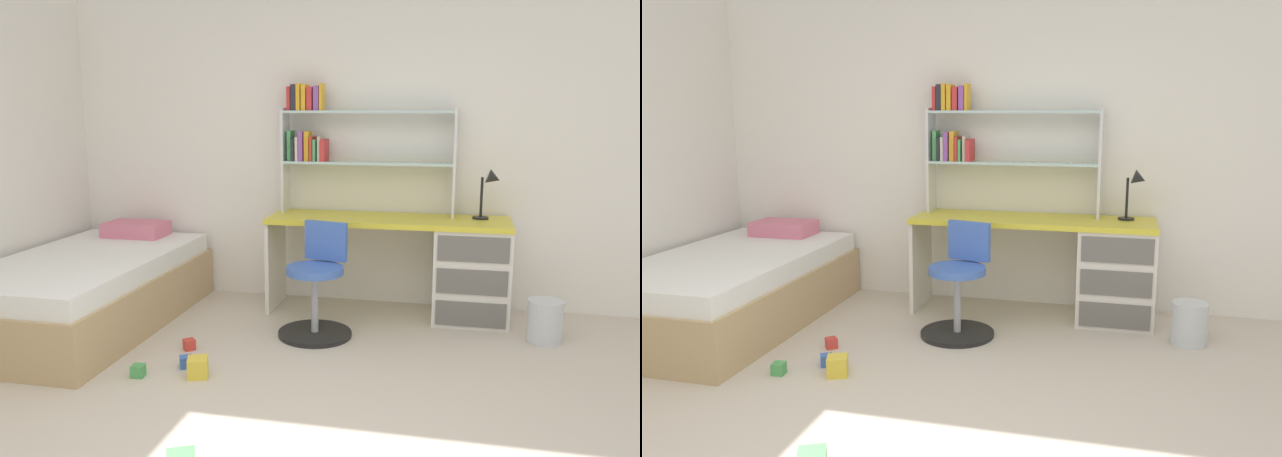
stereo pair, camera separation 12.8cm
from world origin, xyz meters
The scene contains 11 objects.
room_shell centered at (-1.35, 1.37, 1.27)m, with size 6.20×6.56×2.55m.
desk centered at (0.61, 2.48, 0.42)m, with size 1.83×0.56×0.76m.
bookshelf_hutch centered at (-0.28, 2.64, 1.36)m, with size 1.36×0.22×1.01m.
desk_lamp centered at (0.88, 2.54, 1.01)m, with size 0.20×0.17×0.38m.
swivel_chair centered at (-0.30, 1.90, 0.31)m, with size 0.52×0.52×0.79m.
bed_platform centered at (-2.00, 1.75, 0.26)m, with size 1.15×2.04×0.64m.
waste_bin centered at (1.26, 2.10, 0.15)m, with size 0.24×0.24×0.29m, color silver.
toy_block_blue_1 centered at (-0.96, 1.15, 0.04)m, with size 0.07×0.07×0.07m, color #3860B7.
toy_block_yellow_2 centered at (-0.83, 1.04, 0.06)m, with size 0.12×0.12×0.12m, color gold.
toy_block_red_3 centered at (-1.06, 1.43, 0.04)m, with size 0.07×0.07×0.07m, color red.
toy_block_green_4 centered at (-1.18, 0.96, 0.04)m, with size 0.07×0.07×0.07m, color #479E51.
Camera 1 is at (0.63, -2.21, 1.55)m, focal length 34.91 mm.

